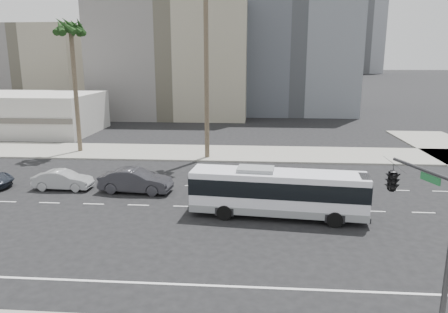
# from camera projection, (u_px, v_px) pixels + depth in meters

# --- Properties ---
(ground) EXTENTS (700.00, 700.00, 0.00)m
(ground) POSITION_uv_depth(u_px,v_px,m) (230.00, 208.00, 26.74)
(ground) COLOR black
(ground) RESTS_ON ground
(sidewalk_north) EXTENTS (120.00, 7.00, 0.15)m
(sidewalk_north) POSITION_uv_depth(u_px,v_px,m) (240.00, 153.00, 41.77)
(sidewalk_north) COLOR gray
(sidewalk_north) RESTS_ON ground
(commercial_low) EXTENTS (22.00, 12.16, 5.00)m
(commercial_low) POSITION_uv_depth(u_px,v_px,m) (10.00, 113.00, 53.61)
(commercial_low) COLOR beige
(commercial_low) RESTS_ON ground
(midrise_beige_west) EXTENTS (24.00, 18.00, 18.00)m
(midrise_beige_west) POSITION_uv_depth(u_px,v_px,m) (175.00, 61.00, 69.26)
(midrise_beige_west) COLOR gray
(midrise_beige_west) RESTS_ON ground
(midrise_gray_center) EXTENTS (20.00, 20.00, 26.00)m
(midrise_gray_center) POSITION_uv_depth(u_px,v_px,m) (294.00, 37.00, 73.67)
(midrise_gray_center) COLOR #545861
(midrise_gray_center) RESTS_ON ground
(midrise_beige_far) EXTENTS (18.00, 16.00, 15.00)m
(midrise_beige_far) POSITION_uv_depth(u_px,v_px,m) (40.00, 69.00, 76.37)
(midrise_beige_far) COLOR gray
(midrise_beige_far) RESTS_ON ground
(civic_tower) EXTENTS (42.00, 42.00, 129.00)m
(civic_tower) POSITION_uv_depth(u_px,v_px,m) (252.00, 10.00, 260.73)
(civic_tower) COLOR silver
(civic_tower) RESTS_ON ground
(highrise_right) EXTENTS (26.00, 26.00, 70.00)m
(highrise_right) POSITION_uv_depth(u_px,v_px,m) (334.00, 13.00, 238.73)
(highrise_right) COLOR slate
(highrise_right) RESTS_ON ground
(highrise_far) EXTENTS (22.00, 22.00, 60.00)m
(highrise_far) POSITION_uv_depth(u_px,v_px,m) (364.00, 25.00, 267.16)
(highrise_far) COLOR slate
(highrise_far) RESTS_ON ground
(city_bus) EXTENTS (10.60, 3.38, 2.99)m
(city_bus) POSITION_uv_depth(u_px,v_px,m) (278.00, 191.00, 24.94)
(city_bus) COLOR silver
(city_bus) RESTS_ON ground
(car_a) EXTENTS (2.20, 5.26, 1.69)m
(car_a) POSITION_uv_depth(u_px,v_px,m) (136.00, 181.00, 29.72)
(car_a) COLOR #2E2E33
(car_a) RESTS_ON ground
(car_b) EXTENTS (1.53, 4.24, 1.39)m
(car_b) POSITION_uv_depth(u_px,v_px,m) (63.00, 180.00, 30.43)
(car_b) COLOR #A2A3A6
(car_b) RESTS_ON ground
(traffic_signal) EXTENTS (2.71, 3.73, 5.84)m
(traffic_signal) POSITION_uv_depth(u_px,v_px,m) (398.00, 185.00, 15.07)
(traffic_signal) COLOR #262628
(traffic_signal) RESTS_ON ground
(palm_mid) EXTENTS (4.28, 4.28, 13.25)m
(palm_mid) POSITION_uv_depth(u_px,v_px,m) (71.00, 31.00, 39.97)
(palm_mid) COLOR brown
(palm_mid) RESTS_ON ground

